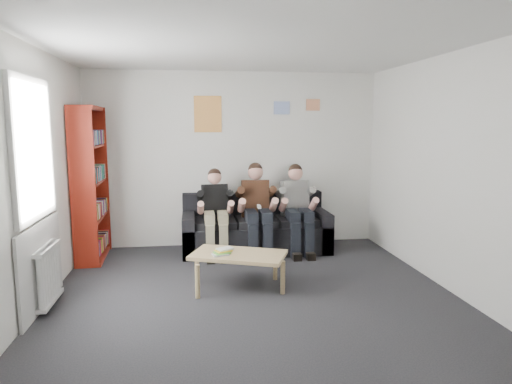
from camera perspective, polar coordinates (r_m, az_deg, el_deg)
room_shell at (r=4.69m, az=0.01°, el=1.77°), size 5.00×5.00×5.00m
sofa at (r=6.95m, az=-0.10°, el=-4.80°), size 2.18×0.89×0.84m
bookshelf at (r=6.78m, az=-19.93°, el=0.96°), size 0.32×0.96×2.14m
coffee_table at (r=5.33m, az=-2.20°, el=-8.17°), size 1.06×0.58×0.42m
game_cases at (r=5.28m, az=-4.20°, el=-7.45°), size 0.23×0.21×0.06m
person_left at (r=6.63m, az=-5.08°, el=-2.55°), size 0.37×0.80×1.26m
person_middle at (r=6.68m, az=0.14°, el=-2.19°), size 0.41×0.88×1.33m
person_right at (r=6.79m, az=5.21°, el=-2.13°), size 0.40×0.85×1.31m
radiator at (r=5.27m, az=-24.48°, el=-9.37°), size 0.10×0.64×0.60m
window at (r=5.14m, az=-25.73°, el=-2.10°), size 0.05×1.30×2.36m
poster_large at (r=7.11m, az=-6.04°, el=9.65°), size 0.42×0.01×0.55m
poster_blue at (r=7.24m, az=3.24°, el=10.45°), size 0.25×0.01×0.20m
poster_pink at (r=7.35m, az=7.13°, el=10.76°), size 0.22×0.01×0.18m
poster_sign at (r=7.12m, az=-10.99°, el=11.15°), size 0.20×0.01×0.14m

